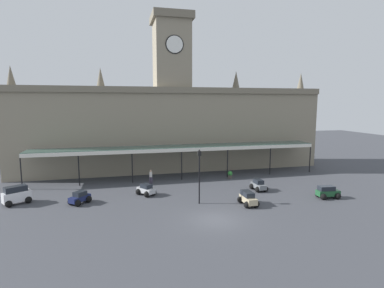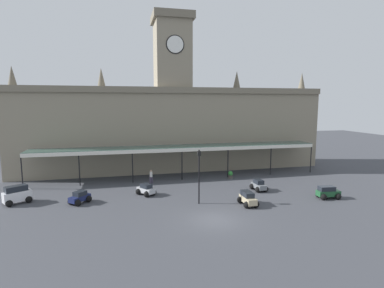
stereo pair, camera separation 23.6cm
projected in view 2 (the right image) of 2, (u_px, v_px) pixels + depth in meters
The scene contains 12 objects.
ground_plane at pixel (214, 220), 24.96m from camera, with size 140.00×140.00×0.00m, color #3F4147.
station_building at pixel (173, 123), 43.72m from camera, with size 43.13×6.42×21.69m.
entrance_canopy at pixel (180, 147), 38.84m from camera, with size 36.62×3.26×4.08m.
car_silver_sedan at pixel (146, 190), 31.71m from camera, with size 2.13×2.25×1.19m.
car_navy_sedan at pixel (80, 198), 29.04m from camera, with size 2.19×2.24×1.19m.
car_white_van at pixel (17, 195), 28.92m from camera, with size 2.58×2.36×1.77m.
car_grey_sedan at pixel (259, 186), 33.33m from camera, with size 1.58×2.09×1.19m.
car_beige_estate at pixel (248, 199), 28.54m from camera, with size 1.57×2.26×1.27m.
car_green_estate at pixel (328, 193), 30.54m from camera, with size 2.33×1.68×1.27m.
pedestrian_beside_cars at pixel (151, 176), 36.19m from camera, with size 0.39×0.34×1.67m.
victorian_lamppost at pixel (199, 171), 28.61m from camera, with size 0.30×0.30×5.23m.
planter_forecourt_centre at pixel (230, 175), 38.64m from camera, with size 0.60×0.60×0.96m.
Camera 2 is at (-7.21, -22.86, 9.54)m, focal length 28.34 mm.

